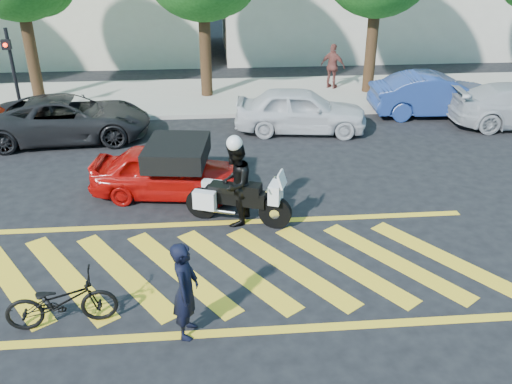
{
  "coord_description": "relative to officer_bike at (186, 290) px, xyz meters",
  "views": [
    {
      "loc": [
        0.15,
        -9.12,
        6.26
      ],
      "look_at": [
        1.04,
        1.34,
        1.05
      ],
      "focal_mm": 38.0,
      "sensor_mm": 36.0,
      "label": 1
    }
  ],
  "objects": [
    {
      "name": "parked_mid_right",
      "position": [
        3.47,
        9.75,
        -0.15
      ],
      "size": [
        4.52,
        2.29,
        1.47
      ],
      "primitive_type": "imported",
      "rotation": [
        0.0,
        0.0,
        1.44
      ],
      "color": "silver",
      "rests_on": "ground"
    },
    {
      "name": "police_motorcycle",
      "position": [
        1.02,
        3.76,
        -0.28
      ],
      "size": [
        2.42,
        1.28,
        1.11
      ],
      "rotation": [
        0.0,
        0.0,
        -0.35
      ],
      "color": "black",
      "rests_on": "ground"
    },
    {
      "name": "bicycle",
      "position": [
        -2.14,
        0.41,
        -0.4
      ],
      "size": [
        1.92,
        0.88,
        0.97
      ],
      "primitive_type": "imported",
      "rotation": [
        0.0,
        0.0,
        1.7
      ],
      "color": "black",
      "rests_on": "ground"
    },
    {
      "name": "parked_right",
      "position": [
        8.56,
        11.03,
        -0.13
      ],
      "size": [
        4.64,
        1.77,
        1.51
      ],
      "primitive_type": "imported",
      "rotation": [
        0.0,
        0.0,
        1.53
      ],
      "color": "navy",
      "rests_on": "ground"
    },
    {
      "name": "crosswalk",
      "position": [
        0.34,
        1.83,
        -0.88
      ],
      "size": [
        12.33,
        4.0,
        0.01
      ],
      "color": "yellow",
      "rests_on": "ground"
    },
    {
      "name": "pedestrian_right",
      "position": [
        5.53,
        14.42,
        0.16
      ],
      "size": [
        1.11,
        0.96,
        1.8
      ],
      "primitive_type": "imported",
      "rotation": [
        0.0,
        0.0,
        2.53
      ],
      "color": "brown",
      "rests_on": "sidewalk"
    },
    {
      "name": "officer_moto",
      "position": [
        1.0,
        3.75,
        0.11
      ],
      "size": [
        1.04,
        1.16,
        1.98
      ],
      "primitive_type": "imported",
      "rotation": [
        0.0,
        0.0,
        -1.92
      ],
      "color": "black",
      "rests_on": "ground"
    },
    {
      "name": "sidewalk",
      "position": [
        0.38,
        13.83,
        -0.81
      ],
      "size": [
        60.0,
        5.0,
        0.15
      ],
      "primitive_type": "cube",
      "color": "#9E998E",
      "rests_on": "ground"
    },
    {
      "name": "parked_mid_left",
      "position": [
        -4.01,
        9.63,
        -0.18
      ],
      "size": [
        5.23,
        2.69,
        1.41
      ],
      "primitive_type": "imported",
      "rotation": [
        0.0,
        0.0,
        1.64
      ],
      "color": "black",
      "rests_on": "ground"
    },
    {
      "name": "signal_pole",
      "position": [
        -6.12,
        11.57,
        1.03
      ],
      "size": [
        0.28,
        0.43,
        3.2
      ],
      "color": "black",
      "rests_on": "ground"
    },
    {
      "name": "red_convertible",
      "position": [
        -0.63,
        5.33,
        -0.24
      ],
      "size": [
        3.98,
        2.02,
        1.3
      ],
      "primitive_type": "imported",
      "rotation": [
        0.0,
        0.0,
        1.44
      ],
      "color": "#BB0C08",
      "rests_on": "ground"
    },
    {
      "name": "officer_bike",
      "position": [
        0.0,
        0.0,
        0.0
      ],
      "size": [
        0.53,
        0.71,
        1.77
      ],
      "primitive_type": "imported",
      "rotation": [
        0.0,
        0.0,
        1.4
      ],
      "color": "black",
      "rests_on": "ground"
    },
    {
      "name": "ground",
      "position": [
        0.38,
        1.83,
        -0.88
      ],
      "size": [
        90.0,
        90.0,
        0.0
      ],
      "primitive_type": "plane",
      "color": "black",
      "rests_on": "ground"
    }
  ]
}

